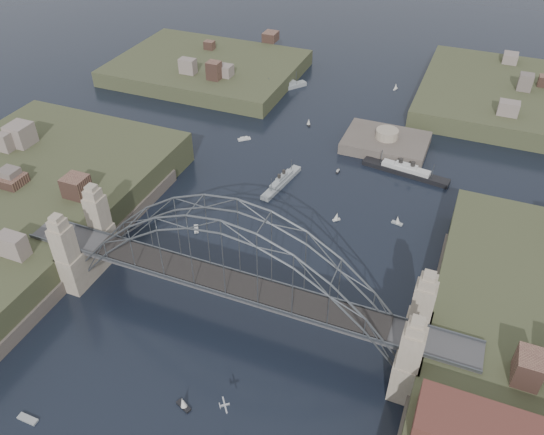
{
  "coord_description": "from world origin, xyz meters",
  "views": [
    {
      "loc": [
        31.72,
        -60.18,
        75.81
      ],
      "look_at": [
        0.0,
        18.0,
        10.0
      ],
      "focal_mm": 35.97,
      "sensor_mm": 36.0,
      "label": 1
    }
  ],
  "objects_px": {
    "bridge": "(232,267)",
    "naval_cruiser_near": "(281,182)",
    "ocean_liner": "(405,171)",
    "naval_cruiser_far": "(283,88)",
    "fort_island": "(385,149)"
  },
  "relations": [
    {
      "from": "bridge",
      "to": "fort_island",
      "type": "height_order",
      "value": "bridge"
    },
    {
      "from": "fort_island",
      "to": "naval_cruiser_near",
      "type": "xyz_separation_m",
      "value": [
        -19.64,
        -27.04,
        1.09
      ]
    },
    {
      "from": "naval_cruiser_near",
      "to": "naval_cruiser_far",
      "type": "bearing_deg",
      "value": 110.91
    },
    {
      "from": "bridge",
      "to": "naval_cruiser_near",
      "type": "xyz_separation_m",
      "value": [
        -7.64,
        42.96,
        -11.57
      ]
    },
    {
      "from": "naval_cruiser_far",
      "to": "ocean_liner",
      "type": "distance_m",
      "value": 57.61
    },
    {
      "from": "fort_island",
      "to": "naval_cruiser_near",
      "type": "relative_size",
      "value": 1.35
    },
    {
      "from": "fort_island",
      "to": "ocean_liner",
      "type": "height_order",
      "value": "fort_island"
    },
    {
      "from": "naval_cruiser_near",
      "to": "ocean_liner",
      "type": "bearing_deg",
      "value": 30.68
    },
    {
      "from": "bridge",
      "to": "ocean_liner",
      "type": "height_order",
      "value": "bridge"
    },
    {
      "from": "bridge",
      "to": "ocean_liner",
      "type": "relative_size",
      "value": 3.76
    },
    {
      "from": "bridge",
      "to": "naval_cruiser_near",
      "type": "relative_size",
      "value": 5.17
    },
    {
      "from": "ocean_liner",
      "to": "naval_cruiser_near",
      "type": "bearing_deg",
      "value": -149.32
    },
    {
      "from": "fort_island",
      "to": "bridge",
      "type": "bearing_deg",
      "value": -99.73
    },
    {
      "from": "fort_island",
      "to": "naval_cruiser_far",
      "type": "xyz_separation_m",
      "value": [
        -38.85,
        23.21,
        1.25
      ]
    },
    {
      "from": "bridge",
      "to": "ocean_liner",
      "type": "distance_m",
      "value": 63.31
    }
  ]
}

